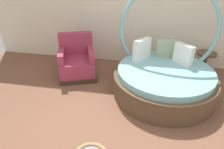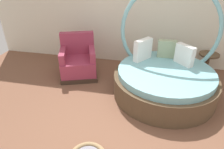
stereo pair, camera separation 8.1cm
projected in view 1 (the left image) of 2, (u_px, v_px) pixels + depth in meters
name	position (u px, v px, depth m)	size (l,w,h in m)	color
ground_plane	(132.00, 129.00, 3.20)	(8.00, 8.00, 0.02)	brown
back_wall	(145.00, 4.00, 4.61)	(8.00, 0.12, 2.96)	silver
round_daybed	(164.00, 75.00, 3.93)	(1.97, 1.97, 2.09)	brown
red_armchair	(77.00, 62.00, 4.55)	(1.02, 1.02, 0.94)	#38281E
side_table	(206.00, 56.00, 4.59)	(0.44, 0.44, 0.52)	brown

